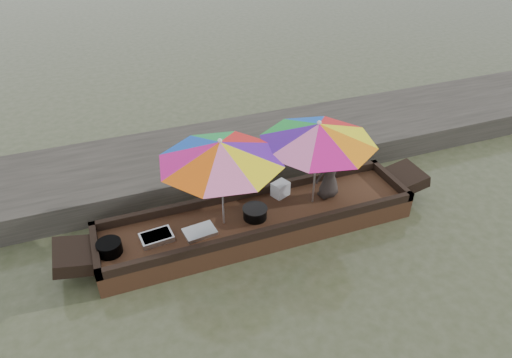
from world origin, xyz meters
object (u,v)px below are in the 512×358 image
object	(u,v)px
cooking_pot	(109,248)
tray_scallop	(200,232)
boat_hull	(258,223)
vendor	(330,171)
umbrella_stern	(316,164)
tray_crayfish	(157,237)
charcoal_grill	(255,213)
supply_bag	(280,189)
umbrella_bow	(222,183)

from	to	relation	value
cooking_pot	tray_scallop	distance (m)	1.36
tray_scallop	boat_hull	bearing A→B (deg)	6.19
vendor	umbrella_stern	world-z (taller)	umbrella_stern
tray_crayfish	umbrella_stern	size ratio (longest dim) A/B	0.26
tray_scallop	charcoal_grill	xyz separation A→B (m)	(0.95, 0.06, 0.06)
umbrella_stern	boat_hull	bearing A→B (deg)	180.00
tray_scallop	charcoal_grill	size ratio (longest dim) A/B	1.27
boat_hull	vendor	size ratio (longest dim) A/B	5.25
supply_bag	charcoal_grill	bearing A→B (deg)	-145.97
vendor	umbrella_bow	xyz separation A→B (m)	(-1.92, -0.07, 0.27)
tray_crayfish	umbrella_bow	world-z (taller)	umbrella_bow
tray_crayfish	vendor	bearing A→B (deg)	1.79
tray_crayfish	supply_bag	xyz separation A→B (m)	(2.25, 0.40, 0.09)
vendor	tray_crayfish	bearing A→B (deg)	-13.95
boat_hull	tray_crayfish	bearing A→B (deg)	-179.31
tray_crayfish	tray_scallop	distance (m)	0.67
cooking_pot	umbrella_stern	xyz separation A→B (m)	(3.40, 0.06, 0.68)
umbrella_bow	umbrella_stern	xyz separation A→B (m)	(1.60, 0.00, 0.00)
umbrella_bow	vendor	bearing A→B (deg)	2.21
boat_hull	umbrella_stern	xyz separation A→B (m)	(1.01, 0.00, 0.95)
boat_hull	supply_bag	world-z (taller)	supply_bag
charcoal_grill	vendor	bearing A→B (deg)	5.28
tray_scallop	umbrella_bow	world-z (taller)	umbrella_bow
tray_crayfish	umbrella_bow	size ratio (longest dim) A/B	0.25
boat_hull	charcoal_grill	xyz separation A→B (m)	(-0.08, -0.06, 0.27)
boat_hull	umbrella_stern	size ratio (longest dim) A/B	2.80
cooking_pot	umbrella_bow	distance (m)	1.92
tray_scallop	supply_bag	bearing A→B (deg)	17.00
cooking_pot	boat_hull	bearing A→B (deg)	1.47
cooking_pot	tray_crayfish	xyz separation A→B (m)	(0.70, 0.04, -0.05)
boat_hull	vendor	bearing A→B (deg)	3.19
boat_hull	umbrella_bow	size ratio (longest dim) A/B	2.75
vendor	umbrella_bow	distance (m)	1.94
supply_bag	vendor	size ratio (longest dim) A/B	0.28
cooking_pot	umbrella_bow	size ratio (longest dim) A/B	0.19
tray_crayfish	umbrella_stern	distance (m)	2.79
boat_hull	vendor	xyz separation A→B (m)	(1.33, 0.07, 0.68)
tray_scallop	vendor	world-z (taller)	vendor
supply_bag	vendor	xyz separation A→B (m)	(0.77, -0.30, 0.37)
cooking_pot	charcoal_grill	bearing A→B (deg)	0.14
boat_hull	tray_scallop	size ratio (longest dim) A/B	10.78
boat_hull	charcoal_grill	world-z (taller)	charcoal_grill
umbrella_bow	umbrella_stern	world-z (taller)	same
tray_crayfish	charcoal_grill	world-z (taller)	charcoal_grill
boat_hull	supply_bag	bearing A→B (deg)	33.76
tray_scallop	umbrella_stern	world-z (taller)	umbrella_stern
tray_scallop	charcoal_grill	distance (m)	0.96
tray_crayfish	umbrella_stern	xyz separation A→B (m)	(2.70, 0.02, 0.73)
cooking_pot	tray_scallop	xyz separation A→B (m)	(1.36, -0.05, -0.07)
umbrella_bow	tray_crayfish	bearing A→B (deg)	-178.93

